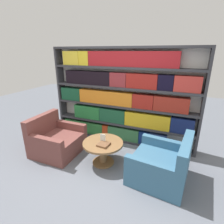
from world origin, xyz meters
The scene contains 7 objects.
ground_plane centered at (0.00, 0.00, 0.00)m, with size 14.00×14.00×0.00m, color slate.
bookshelf centered at (-0.02, 1.40, 1.09)m, with size 3.42×0.30×2.21m.
armchair_left centered at (-1.12, 0.32, 0.27)m, with size 0.91×0.95×0.81m.
armchair_right centered at (1.12, 0.31, 0.27)m, with size 1.00×1.04×0.81m.
coffee_table centered at (0.00, 0.34, 0.33)m, with size 0.78×0.78×0.46m.
table_sign centered at (0.00, 0.34, 0.53)m, with size 0.11×0.06×0.17m.
stray_book centered at (0.06, 0.24, 0.48)m, with size 0.21×0.23×0.04m.
Camera 1 is at (1.30, -2.33, 2.11)m, focal length 28.00 mm.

